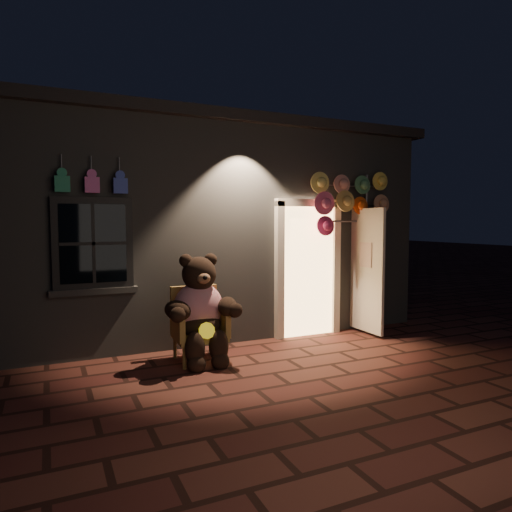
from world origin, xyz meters
TOP-DOWN VIEW (x-y plane):
  - ground at (0.00, 0.00)m, footprint 60.00×60.00m
  - shop_building at (0.00, 3.99)m, footprint 7.30×5.95m
  - wicker_armchair at (-0.66, 0.92)m, footprint 0.68×0.62m
  - teddy_bear at (-0.66, 0.79)m, footprint 1.05×0.82m
  - hat_rack at (2.04, 1.28)m, footprint 1.49×0.22m

SIDE VIEW (x-z plane):
  - ground at x=0.00m, z-range 0.00..0.00m
  - wicker_armchair at x=-0.66m, z-range 0.00..0.97m
  - teddy_bear at x=-0.66m, z-range -0.03..1.41m
  - shop_building at x=0.00m, z-range -0.02..3.49m
  - hat_rack at x=2.04m, z-range 0.88..3.52m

